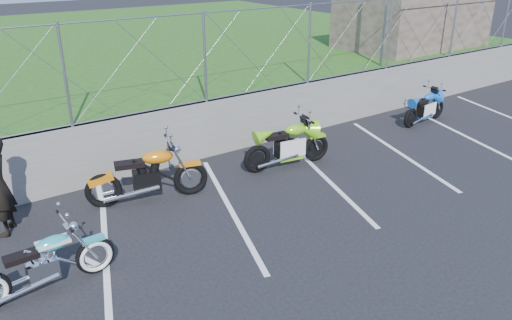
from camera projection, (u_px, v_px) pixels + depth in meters
ground at (261, 230)px, 8.63m from camera, size 90.00×90.00×0.00m
retaining_wall at (168, 138)px, 11.01m from camera, size 30.00×0.22×1.30m
grass_field at (49, 61)px, 18.54m from camera, size 30.00×20.00×1.30m
stone_building at (412, 20)px, 17.49m from camera, size 5.00×3.00×1.80m
chain_link_fence at (163, 63)px, 10.37m from camera, size 28.00×0.03×2.00m
sign_pole at (385, 13)px, 14.30m from camera, size 0.08×0.08×3.00m
parking_lines at (280, 191)px, 10.02m from camera, size 18.29×4.31×0.01m
cruiser_turquoise at (45, 265)px, 6.98m from camera, size 2.04×0.64×1.01m
naked_orange at (149, 177)px, 9.48m from camera, size 2.27×0.89×1.16m
sportbike_green at (289, 146)px, 11.01m from camera, size 2.11×0.75×1.10m
sportbike_blue at (425, 109)px, 13.85m from camera, size 1.82×0.65×0.94m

